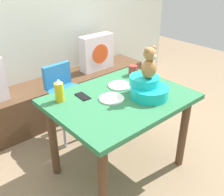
{
  "coord_description": "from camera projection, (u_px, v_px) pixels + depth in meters",
  "views": [
    {
      "loc": [
        -1.27,
        -1.34,
        1.71
      ],
      "look_at": [
        0.0,
        0.1,
        0.69
      ],
      "focal_mm": 41.81,
      "sensor_mm": 36.0,
      "label": 1
    }
  ],
  "objects": [
    {
      "name": "dinner_plate_near",
      "position": [
        112.0,
        99.0,
        2.04
      ],
      "size": [
        0.2,
        0.2,
        0.01
      ],
      "primitive_type": "cylinder",
      "color": "white",
      "rests_on": "dining_table"
    },
    {
      "name": "dining_table",
      "position": [
        120.0,
        110.0,
        2.14
      ],
      "size": [
        1.1,
        0.85,
        0.74
      ],
      "color": "#2D7247",
      "rests_on": "ground_plane"
    },
    {
      "name": "pillow_floral_right",
      "position": [
        97.0,
        53.0,
        3.26
      ],
      "size": [
        0.44,
        0.15,
        0.44
      ],
      "color": "silver",
      "rests_on": "window_bench"
    },
    {
      "name": "ketchup_bottle",
      "position": [
        59.0,
        91.0,
        1.98
      ],
      "size": [
        0.07,
        0.07,
        0.18
      ],
      "color": "gold",
      "rests_on": "dining_table"
    },
    {
      "name": "ground_plane",
      "position": [
        119.0,
        167.0,
        2.43
      ],
      "size": [
        8.0,
        8.0,
        0.0
      ],
      "primitive_type": "plane",
      "color": "#8C7256"
    },
    {
      "name": "back_wall",
      "position": [
        29.0,
        3.0,
        2.77
      ],
      "size": [
        4.4,
        0.1,
        2.6
      ],
      "primitive_type": "cube",
      "color": "silver",
      "rests_on": "ground_plane"
    },
    {
      "name": "dinner_plate_far",
      "position": [
        120.0,
        85.0,
        2.26
      ],
      "size": [
        0.2,
        0.2,
        0.01
      ],
      "primitive_type": "cylinder",
      "color": "white",
      "rests_on": "dining_table"
    },
    {
      "name": "infant_seat_teal",
      "position": [
        148.0,
        88.0,
        2.06
      ],
      "size": [
        0.3,
        0.33,
        0.16
      ],
      "color": "#17C1C1",
      "rests_on": "dining_table"
    },
    {
      "name": "highchair",
      "position": [
        65.0,
        93.0,
        2.63
      ],
      "size": [
        0.34,
        0.46,
        0.79
      ],
      "color": "#2672B2",
      "rests_on": "ground_plane"
    },
    {
      "name": "cell_phone",
      "position": [
        83.0,
        96.0,
        2.08
      ],
      "size": [
        0.08,
        0.15,
        0.01
      ],
      "primitive_type": "cube",
      "rotation": [
        0.0,
        0.0,
        3.08
      ],
      "color": "black",
      "rests_on": "dining_table"
    },
    {
      "name": "teddy_bear",
      "position": [
        149.0,
        64.0,
        1.96
      ],
      "size": [
        0.13,
        0.12,
        0.25
      ],
      "color": "#A57542",
      "rests_on": "infant_seat_teal"
    },
    {
      "name": "coffee_mug",
      "position": [
        133.0,
        70.0,
        2.46
      ],
      "size": [
        0.12,
        0.08,
        0.09
      ],
      "color": "#9E332D",
      "rests_on": "dining_table"
    },
    {
      "name": "window_bench",
      "position": [
        53.0,
        100.0,
        3.1
      ],
      "size": [
        2.6,
        0.44,
        0.46
      ],
      "primitive_type": "cube",
      "color": "brown",
      "rests_on": "ground_plane"
    }
  ]
}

